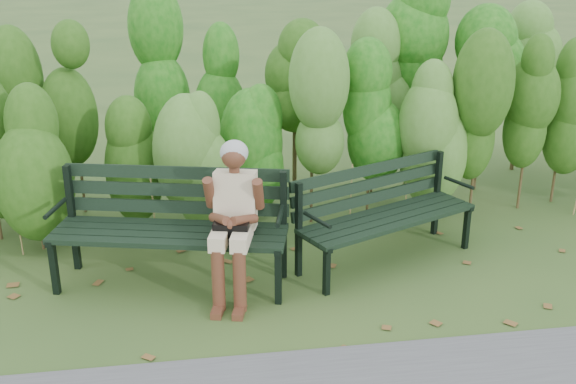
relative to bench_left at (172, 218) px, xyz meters
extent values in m
plane|color=#2D491F|center=(1.00, -0.32, -0.58)|extent=(80.00, 80.00, 0.00)
cylinder|color=#47381E|center=(-1.14, 0.98, -0.18)|extent=(0.03, 0.03, 0.80)
ellipsoid|color=#145810|center=(-1.14, 0.98, 0.46)|extent=(0.64, 0.64, 1.44)
cylinder|color=#47381E|center=(-0.53, 0.98, -0.18)|extent=(0.03, 0.03, 0.80)
ellipsoid|color=#145810|center=(-0.53, 0.98, 0.46)|extent=(0.64, 0.64, 1.44)
cylinder|color=#47381E|center=(0.08, 0.98, -0.18)|extent=(0.03, 0.03, 0.80)
ellipsoid|color=#145810|center=(0.08, 0.98, 0.46)|extent=(0.64, 0.64, 1.44)
cylinder|color=#47381E|center=(0.69, 0.98, -0.18)|extent=(0.03, 0.03, 0.80)
ellipsoid|color=#145810|center=(0.69, 0.98, 0.46)|extent=(0.64, 0.64, 1.44)
cylinder|color=#47381E|center=(1.30, 0.98, -0.18)|extent=(0.03, 0.03, 0.80)
ellipsoid|color=#145810|center=(1.30, 0.98, 0.46)|extent=(0.64, 0.64, 1.44)
cylinder|color=#47381E|center=(1.92, 0.98, -0.18)|extent=(0.03, 0.03, 0.80)
ellipsoid|color=#145810|center=(1.92, 0.98, 0.46)|extent=(0.64, 0.64, 1.44)
cylinder|color=#47381E|center=(2.53, 0.98, -0.18)|extent=(0.03, 0.03, 0.80)
ellipsoid|color=#145810|center=(2.53, 0.98, 0.46)|extent=(0.64, 0.64, 1.44)
cylinder|color=#47381E|center=(3.14, 0.98, -0.18)|extent=(0.03, 0.03, 0.80)
ellipsoid|color=#145810|center=(3.14, 0.98, 0.46)|extent=(0.64, 0.64, 1.44)
cylinder|color=#47381E|center=(3.75, 0.98, -0.18)|extent=(0.03, 0.03, 0.80)
ellipsoid|color=#145810|center=(3.75, 0.98, 0.46)|extent=(0.64, 0.64, 1.44)
cylinder|color=#47381E|center=(-1.69, 1.98, -0.03)|extent=(0.04, 0.04, 1.10)
ellipsoid|color=#244F12|center=(-1.69, 1.98, 0.85)|extent=(0.70, 0.70, 1.98)
cylinder|color=#47381E|center=(-0.92, 1.98, -0.03)|extent=(0.04, 0.04, 1.10)
ellipsoid|color=#244F12|center=(-0.92, 1.98, 0.85)|extent=(0.70, 0.70, 1.98)
cylinder|color=#47381E|center=(-0.15, 1.98, -0.03)|extent=(0.04, 0.04, 1.10)
ellipsoid|color=#244F12|center=(-0.15, 1.98, 0.85)|extent=(0.70, 0.70, 1.98)
cylinder|color=#47381E|center=(0.61, 1.98, -0.03)|extent=(0.04, 0.04, 1.10)
ellipsoid|color=#244F12|center=(0.61, 1.98, 0.85)|extent=(0.70, 0.70, 1.98)
cylinder|color=#47381E|center=(1.38, 1.98, -0.03)|extent=(0.04, 0.04, 1.10)
ellipsoid|color=#244F12|center=(1.38, 1.98, 0.85)|extent=(0.70, 0.70, 1.98)
cylinder|color=#47381E|center=(2.15, 1.98, -0.03)|extent=(0.04, 0.04, 1.10)
ellipsoid|color=#244F12|center=(2.15, 1.98, 0.85)|extent=(0.70, 0.70, 1.98)
cylinder|color=#47381E|center=(2.92, 1.98, -0.03)|extent=(0.04, 0.04, 1.10)
ellipsoid|color=#244F12|center=(2.92, 1.98, 0.85)|extent=(0.70, 0.70, 1.98)
cylinder|color=#47381E|center=(3.69, 1.98, -0.03)|extent=(0.04, 0.04, 1.10)
ellipsoid|color=#244F12|center=(3.69, 1.98, 0.85)|extent=(0.70, 0.70, 1.98)
cylinder|color=#47381E|center=(4.45, 1.98, -0.03)|extent=(0.04, 0.04, 1.10)
ellipsoid|color=#244F12|center=(4.45, 1.98, 0.85)|extent=(0.70, 0.70, 1.98)
cube|color=brown|center=(0.35, 0.35, -0.57)|extent=(0.11, 0.11, 0.01)
cube|color=brown|center=(1.99, -0.52, -0.57)|extent=(0.11, 0.11, 0.01)
cube|color=brown|center=(3.04, 0.59, -0.57)|extent=(0.11, 0.10, 0.01)
cube|color=brown|center=(-0.45, -1.24, -0.57)|extent=(0.10, 0.08, 0.01)
cube|color=brown|center=(-0.04, -0.93, -0.57)|extent=(0.11, 0.10, 0.01)
cube|color=brown|center=(0.25, 0.14, -0.57)|extent=(0.10, 0.09, 0.01)
cube|color=brown|center=(2.16, -0.59, -0.57)|extent=(0.10, 0.11, 0.01)
cube|color=brown|center=(2.20, -0.24, -0.57)|extent=(0.11, 0.09, 0.01)
cube|color=brown|center=(2.70, -0.74, -0.57)|extent=(0.09, 0.11, 0.01)
cube|color=brown|center=(0.55, -0.23, -0.57)|extent=(0.11, 0.11, 0.01)
cube|color=brown|center=(0.15, 0.14, -0.57)|extent=(0.09, 0.11, 0.01)
cube|color=brown|center=(1.08, 0.22, -0.57)|extent=(0.10, 0.08, 0.01)
cube|color=brown|center=(2.16, 0.49, -0.57)|extent=(0.11, 0.11, 0.01)
cube|color=brown|center=(0.42, -1.02, -0.57)|extent=(0.11, 0.11, 0.01)
cube|color=brown|center=(-1.05, -0.25, -0.57)|extent=(0.09, 0.07, 0.01)
cube|color=brown|center=(0.30, -0.99, -0.57)|extent=(0.11, 0.10, 0.01)
cube|color=brown|center=(1.96, 0.24, -0.57)|extent=(0.09, 0.11, 0.01)
cube|color=brown|center=(2.04, -1.26, -0.57)|extent=(0.11, 0.10, 0.01)
cube|color=brown|center=(-0.97, -0.63, -0.57)|extent=(0.11, 0.11, 0.01)
cube|color=brown|center=(2.28, -0.51, -0.57)|extent=(0.10, 0.09, 0.01)
cube|color=black|center=(-0.08, -0.31, -0.09)|extent=(1.93, 0.58, 0.04)
cube|color=black|center=(-0.04, -0.18, -0.09)|extent=(1.93, 0.58, 0.04)
cube|color=black|center=(-0.01, -0.05, -0.09)|extent=(1.93, 0.58, 0.04)
cube|color=black|center=(0.02, 0.08, -0.09)|extent=(1.93, 0.58, 0.04)
cube|color=black|center=(0.04, 0.18, 0.03)|extent=(1.92, 0.52, 0.11)
cube|color=black|center=(0.05, 0.20, 0.18)|extent=(1.92, 0.52, 0.11)
cube|color=black|center=(0.05, 0.21, 0.34)|extent=(1.92, 0.52, 0.11)
cube|color=black|center=(-0.99, -0.11, -0.33)|extent=(0.07, 0.07, 0.49)
cube|color=black|center=(-0.88, 0.35, -0.09)|extent=(0.07, 0.07, 0.98)
cube|color=black|center=(-0.94, 0.10, -0.11)|extent=(0.18, 0.54, 0.04)
cylinder|color=black|center=(-0.95, 0.05, 0.13)|extent=(0.13, 0.41, 0.04)
cube|color=black|center=(0.83, -0.55, -0.33)|extent=(0.07, 0.07, 0.49)
cube|color=black|center=(0.94, -0.09, -0.09)|extent=(0.07, 0.07, 0.98)
cube|color=black|center=(0.88, -0.34, -0.11)|extent=(0.18, 0.54, 0.04)
cylinder|color=black|center=(0.87, -0.39, 0.13)|extent=(0.13, 0.41, 0.04)
cube|color=black|center=(2.00, -0.11, -0.14)|extent=(1.62, 0.82, 0.04)
cube|color=black|center=(1.95, 0.00, -0.14)|extent=(1.62, 0.82, 0.04)
cube|color=black|center=(1.89, 0.11, -0.14)|extent=(1.62, 0.82, 0.04)
cube|color=black|center=(1.84, 0.22, -0.14)|extent=(1.62, 0.82, 0.04)
cube|color=black|center=(1.81, 0.30, -0.04)|extent=(1.60, 0.78, 0.10)
cube|color=black|center=(1.80, 0.32, 0.10)|extent=(1.60, 0.78, 0.10)
cube|color=black|center=(1.80, 0.33, 0.23)|extent=(1.60, 0.78, 0.10)
cube|color=black|center=(1.25, -0.46, -0.36)|extent=(0.06, 0.06, 0.43)
cube|color=black|center=(1.07, -0.09, -0.14)|extent=(0.06, 0.06, 0.87)
cube|color=black|center=(1.17, -0.29, -0.16)|extent=(0.25, 0.46, 0.04)
cylinder|color=black|center=(1.19, -0.33, 0.05)|extent=(0.18, 0.34, 0.03)
cube|color=black|center=(2.75, 0.23, -0.36)|extent=(0.06, 0.06, 0.43)
cube|color=black|center=(2.58, 0.61, -0.14)|extent=(0.06, 0.06, 0.87)
cube|color=black|center=(2.67, 0.41, -0.16)|extent=(0.25, 0.46, 0.04)
cylinder|color=black|center=(2.69, 0.36, 0.05)|extent=(0.18, 0.34, 0.03)
cube|color=beige|center=(0.39, -0.42, 0.00)|extent=(0.22, 0.42, 0.12)
cube|color=beige|center=(0.55, -0.46, 0.00)|extent=(0.22, 0.42, 0.12)
cylinder|color=#562E1D|center=(0.35, -0.58, -0.31)|extent=(0.13, 0.13, 0.53)
cylinder|color=#562E1D|center=(0.51, -0.62, -0.31)|extent=(0.13, 0.13, 0.53)
cube|color=#562E1D|center=(0.33, -0.65, -0.55)|extent=(0.13, 0.20, 0.06)
cube|color=#562E1D|center=(0.50, -0.69, -0.55)|extent=(0.13, 0.20, 0.06)
cube|color=beige|center=(0.53, -0.19, 0.22)|extent=(0.39, 0.31, 0.49)
cylinder|color=#562E1D|center=(0.52, -0.21, 0.47)|extent=(0.09, 0.09, 0.09)
sphere|color=#562E1D|center=(0.52, -0.22, 0.60)|extent=(0.20, 0.20, 0.20)
ellipsoid|color=gray|center=(0.53, -0.20, 0.62)|extent=(0.23, 0.22, 0.21)
cylinder|color=#562E1D|center=(0.32, -0.22, 0.30)|extent=(0.13, 0.21, 0.29)
cylinder|color=#562E1D|center=(0.70, -0.31, 0.30)|extent=(0.13, 0.21, 0.29)
cylinder|color=#562E1D|center=(0.38, -0.36, 0.12)|extent=(0.18, 0.27, 0.13)
cylinder|color=#562E1D|center=(0.58, -0.41, 0.12)|extent=(0.25, 0.22, 0.13)
sphere|color=#562E1D|center=(0.47, -0.44, 0.10)|extent=(0.10, 0.10, 0.10)
cube|color=black|center=(0.47, -0.43, 0.04)|extent=(0.30, 0.18, 0.15)
camera|label=1|loc=(0.19, -5.35, 2.21)|focal=42.00mm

